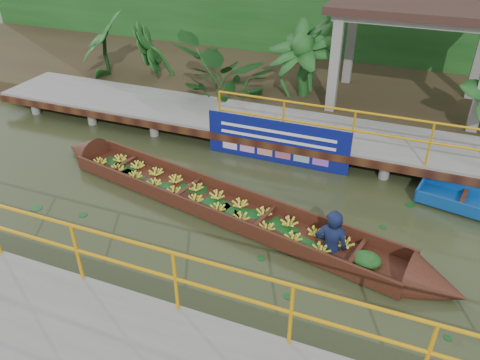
% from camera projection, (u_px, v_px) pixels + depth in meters
% --- Properties ---
extents(ground, '(80.00, 80.00, 0.00)m').
position_uv_depth(ground, '(216.00, 214.00, 9.51)').
color(ground, '#2C3319').
rests_on(ground, ground).
extents(land_strip, '(30.00, 8.00, 0.45)m').
position_uv_depth(land_strip, '(308.00, 84.00, 15.33)').
color(land_strip, '#36281B').
rests_on(land_strip, ground).
extents(far_dock, '(16.00, 2.06, 1.66)m').
position_uv_depth(far_dock, '(270.00, 126.00, 11.97)').
color(far_dock, slate).
rests_on(far_dock, ground).
extents(pavilion, '(4.40, 3.00, 3.00)m').
position_uv_depth(pavilion, '(418.00, 17.00, 12.09)').
color(pavilion, slate).
rests_on(pavilion, ground).
extents(foliage_backdrop, '(30.00, 0.80, 4.00)m').
position_uv_depth(foliage_backdrop, '(330.00, 12.00, 16.38)').
color(foliage_backdrop, '#174416').
rests_on(foliage_backdrop, ground).
extents(vendor_boat, '(9.39, 2.85, 2.07)m').
position_uv_depth(vendor_boat, '(236.00, 206.00, 9.33)').
color(vendor_boat, '#381B0F').
rests_on(vendor_boat, ground).
extents(blue_banner, '(3.47, 0.04, 1.08)m').
position_uv_depth(blue_banner, '(277.00, 142.00, 11.03)').
color(blue_banner, navy).
rests_on(blue_banner, ground).
extents(tropical_plants, '(14.41, 1.41, 1.76)m').
position_uv_depth(tropical_plants, '(287.00, 71.00, 13.05)').
color(tropical_plants, '#174416').
rests_on(tropical_plants, ground).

